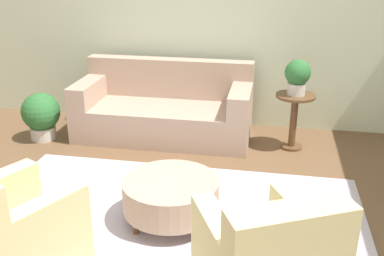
# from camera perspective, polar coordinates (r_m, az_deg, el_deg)

# --- Properties ---
(ground_plane) EXTENTS (16.00, 16.00, 0.00)m
(ground_plane) POSITION_cam_1_polar(r_m,az_deg,el_deg) (3.76, -3.89, -13.63)
(ground_plane) COLOR brown
(wall_back) EXTENTS (9.34, 0.12, 2.80)m
(wall_back) POSITION_cam_1_polar(r_m,az_deg,el_deg) (5.80, 2.57, 14.01)
(wall_back) COLOR beige
(wall_back) RESTS_ON ground_plane
(rug) EXTENTS (3.37, 2.56, 0.01)m
(rug) POSITION_cam_1_polar(r_m,az_deg,el_deg) (3.76, -3.90, -13.56)
(rug) COLOR #BCB2C1
(rug) RESTS_ON ground_plane
(couch) EXTENTS (2.11, 0.92, 0.90)m
(couch) POSITION_cam_1_polar(r_m,az_deg,el_deg) (5.57, -3.47, 2.24)
(couch) COLOR tan
(couch) RESTS_ON ground_plane
(armchair_left) EXTENTS (0.95, 0.99, 0.96)m
(armchair_left) POSITION_cam_1_polar(r_m,az_deg,el_deg) (3.28, -22.39, -13.27)
(armchair_left) COLOR beige
(armchair_left) RESTS_ON rug
(ottoman_table) EXTENTS (0.81, 0.81, 0.38)m
(ottoman_table) POSITION_cam_1_polar(r_m,az_deg,el_deg) (3.81, -2.70, -8.43)
(ottoman_table) COLOR tan
(ottoman_table) RESTS_ON rug
(side_table) EXTENTS (0.45, 0.45, 0.65)m
(side_table) POSITION_cam_1_polar(r_m,az_deg,el_deg) (5.27, 12.84, 1.86)
(side_table) COLOR brown
(side_table) RESTS_ON ground_plane
(potted_plant_on_side_table) EXTENTS (0.29, 0.29, 0.40)m
(potted_plant_on_side_table) POSITION_cam_1_polar(r_m,az_deg,el_deg) (5.14, 13.25, 6.50)
(potted_plant_on_side_table) COLOR beige
(potted_plant_on_side_table) RESTS_ON side_table
(potted_plant_floor) EXTENTS (0.46, 0.46, 0.58)m
(potted_plant_floor) POSITION_cam_1_polar(r_m,az_deg,el_deg) (5.74, -18.62, 1.65)
(potted_plant_floor) COLOR beige
(potted_plant_floor) RESTS_ON ground_plane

